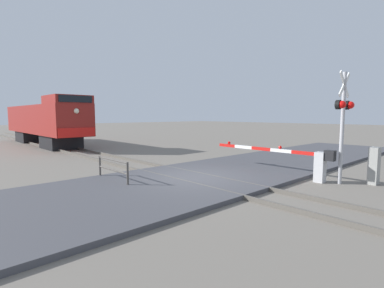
{
  "coord_description": "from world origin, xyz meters",
  "views": [
    {
      "loc": [
        -7.85,
        -8.23,
        2.61
      ],
      "look_at": [
        1.09,
        1.36,
        1.29
      ],
      "focal_mm": 27.12,
      "sensor_mm": 36.0,
      "label": 1
    }
  ],
  "objects_px": {
    "locomotive": "(45,121)",
    "crossing_gate": "(303,160)",
    "guard_railing": "(113,168)",
    "utility_cabinet": "(374,166)",
    "crossing_signal": "(343,114)"
  },
  "relations": [
    {
      "from": "locomotive",
      "to": "crossing_gate",
      "type": "xyz_separation_m",
      "value": [
        3.34,
        -21.74,
        -1.26
      ]
    },
    {
      "from": "guard_railing",
      "to": "utility_cabinet",
      "type": "bearing_deg",
      "value": -43.75
    },
    {
      "from": "locomotive",
      "to": "utility_cabinet",
      "type": "xyz_separation_m",
      "value": [
        4.48,
        -23.97,
        -1.36
      ]
    },
    {
      "from": "crossing_signal",
      "to": "utility_cabinet",
      "type": "xyz_separation_m",
      "value": [
        0.86,
        -0.87,
        -1.92
      ]
    },
    {
      "from": "crossing_gate",
      "to": "guard_railing",
      "type": "distance_m",
      "value": 7.55
    },
    {
      "from": "utility_cabinet",
      "to": "guard_railing",
      "type": "height_order",
      "value": "utility_cabinet"
    },
    {
      "from": "crossing_gate",
      "to": "utility_cabinet",
      "type": "distance_m",
      "value": 2.51
    },
    {
      "from": "crossing_signal",
      "to": "utility_cabinet",
      "type": "bearing_deg",
      "value": -45.21
    },
    {
      "from": "locomotive",
      "to": "crossing_gate",
      "type": "bearing_deg",
      "value": -81.27
    },
    {
      "from": "crossing_signal",
      "to": "utility_cabinet",
      "type": "height_order",
      "value": "crossing_signal"
    },
    {
      "from": "locomotive",
      "to": "crossing_gate",
      "type": "distance_m",
      "value": 22.03
    },
    {
      "from": "crossing_gate",
      "to": "utility_cabinet",
      "type": "bearing_deg",
      "value": -62.81
    },
    {
      "from": "crossing_gate",
      "to": "guard_railing",
      "type": "relative_size",
      "value": 2.52
    },
    {
      "from": "crossing_signal",
      "to": "crossing_gate",
      "type": "distance_m",
      "value": 2.29
    },
    {
      "from": "crossing_gate",
      "to": "utility_cabinet",
      "type": "relative_size",
      "value": 4.03
    }
  ]
}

